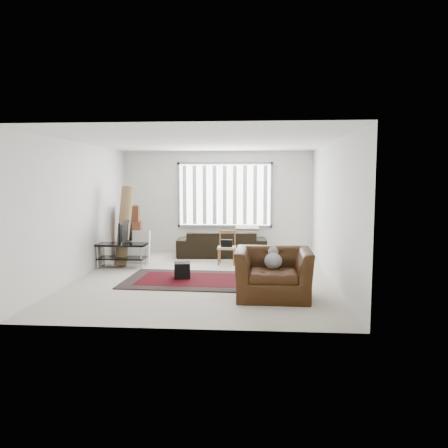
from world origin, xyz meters
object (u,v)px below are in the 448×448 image
object	(u,v)px
moving_boxes	(131,234)
side_chair	(227,246)
armchair	(273,270)
tv_stand	(122,250)
sofa	(222,239)

from	to	relation	value
moving_boxes	side_chair	distance (m)	2.48
side_chair	armchair	size ratio (longest dim) A/B	0.60
tv_stand	armchair	size ratio (longest dim) A/B	0.85
tv_stand	armchair	xyz separation A→B (m)	(3.27, -2.21, 0.08)
armchair	sofa	bearing A→B (deg)	108.22
armchair	tv_stand	bearing A→B (deg)	147.16
sofa	armchair	world-z (taller)	armchair
tv_stand	moving_boxes	xyz separation A→B (m)	(-0.11, 1.12, 0.22)
moving_boxes	side_chair	bearing A→B (deg)	-12.52
side_chair	sofa	bearing A→B (deg)	102.29
tv_stand	side_chair	distance (m)	2.38
tv_stand	moving_boxes	bearing A→B (deg)	95.75
sofa	armchair	bearing A→B (deg)	103.24
tv_stand	armchair	distance (m)	3.95
tv_stand	moving_boxes	world-z (taller)	moving_boxes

